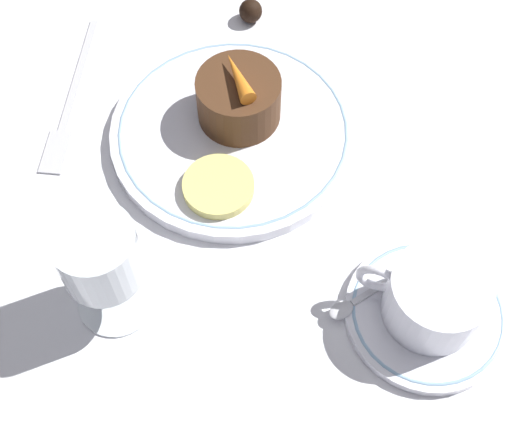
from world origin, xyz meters
TOP-DOWN VIEW (x-y plane):
  - ground_plane at (0.00, 0.00)m, footprint 3.00×3.00m
  - dinner_plate at (0.00, -0.01)m, footprint 0.24×0.24m
  - saucer at (-0.22, 0.11)m, footprint 0.14×0.14m
  - coffee_cup at (-0.22, 0.11)m, footprint 0.11×0.08m
  - spoon at (-0.17, 0.11)m, footprint 0.08×0.10m
  - wine_glass at (0.04, 0.18)m, footprint 0.07×0.07m
  - fork at (0.17, 0.01)m, footprint 0.06×0.20m
  - dessert_cake at (0.00, -0.03)m, footprint 0.08×0.08m
  - carrot_garnish at (0.00, -0.03)m, footprint 0.05×0.05m
  - pineapple_slice at (-0.01, 0.06)m, footprint 0.07×0.07m
  - chocolate_truffle at (0.04, -0.17)m, footprint 0.03×0.03m

SIDE VIEW (x-z plane):
  - ground_plane at x=0.00m, z-range 0.00..0.00m
  - fork at x=0.17m, z-range 0.00..0.00m
  - saucer at x=-0.22m, z-range 0.00..0.01m
  - dinner_plate at x=0.00m, z-range 0.00..0.02m
  - spoon at x=-0.17m, z-range 0.01..0.01m
  - chocolate_truffle at x=0.04m, z-range 0.00..0.03m
  - pineapple_slice at x=-0.01m, z-range 0.01..0.02m
  - dessert_cake at x=0.00m, z-range 0.01..0.06m
  - coffee_cup at x=-0.22m, z-range 0.01..0.07m
  - carrot_garnish at x=0.00m, z-range 0.06..0.08m
  - wine_glass at x=0.04m, z-range 0.02..0.14m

